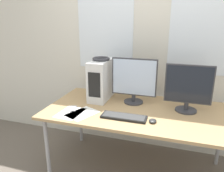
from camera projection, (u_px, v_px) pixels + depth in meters
The scene contains 11 objects.
wall_back at pixel (151, 40), 2.54m from camera, with size 8.00×0.07×2.70m.
desk at pixel (139, 114), 2.20m from camera, with size 1.85×0.93×0.72m.
pc_tower at pixel (101, 80), 2.44m from camera, with size 0.19×0.43×0.44m.
headphones at pixel (101, 59), 2.37m from camera, with size 0.19×0.19×0.03m.
monitor_main at pixel (134, 80), 2.30m from camera, with size 0.48×0.21×0.49m.
monitor_right_near at pixel (188, 88), 2.09m from camera, with size 0.44×0.21×0.47m.
keyboard at pixel (124, 117), 2.01m from camera, with size 0.42×0.14×0.02m.
mouse at pixel (153, 121), 1.92m from camera, with size 0.07×0.09×0.03m.
cell_phone at pixel (73, 109), 2.20m from camera, with size 0.11×0.15×0.01m.
paper_sheet_left at pixel (70, 113), 2.12m from camera, with size 0.23×0.31×0.00m.
paper_sheet_front at pixel (82, 113), 2.10m from camera, with size 0.31×0.36×0.00m.
Camera 1 is at (0.34, -1.54, 1.61)m, focal length 35.00 mm.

